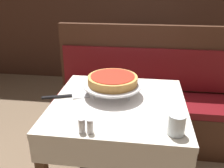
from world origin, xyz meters
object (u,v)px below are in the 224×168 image
(dining_table_rear, at_px, (146,49))
(water_glass_near, at_px, (177,124))
(booth_bench, at_px, (145,109))
(deep_dish_pizza, at_px, (113,80))
(pizza_server, at_px, (68,96))
(pepper_shaker, at_px, (90,126))
(condiment_caddy, at_px, (144,34))
(salt_shaker, at_px, (82,126))
(dining_table_front, at_px, (119,117))
(pizza_pan_stand, at_px, (113,85))

(dining_table_rear, relative_size, water_glass_near, 7.73)
(booth_bench, xyz_separation_m, deep_dish_pizza, (-0.21, -0.64, 0.54))
(booth_bench, xyz_separation_m, pizza_server, (-0.48, -0.70, 0.44))
(pepper_shaker, distance_m, condiment_caddy, 2.13)
(pizza_server, height_order, condiment_caddy, condiment_caddy)
(dining_table_rear, distance_m, condiment_caddy, 0.19)
(booth_bench, distance_m, deep_dish_pizza, 0.86)
(salt_shaker, height_order, condiment_caddy, condiment_caddy)
(dining_table_front, bearing_deg, water_glass_near, -44.61)
(salt_shaker, bearing_deg, condiment_caddy, 83.07)
(dining_table_front, relative_size, water_glass_near, 7.84)
(dining_table_front, relative_size, pepper_shaker, 11.30)
(booth_bench, bearing_deg, pepper_shaker, -103.85)
(pizza_pan_stand, height_order, deep_dish_pizza, deep_dish_pizza)
(booth_bench, bearing_deg, deep_dish_pizza, -108.19)
(booth_bench, xyz_separation_m, condiment_caddy, (-0.04, 1.06, 0.47))
(dining_table_rear, xyz_separation_m, water_glass_near, (0.14, -1.97, 0.17))
(dining_table_rear, distance_m, pizza_pan_stand, 1.62)
(dining_table_front, relative_size, pizza_pan_stand, 2.17)
(pizza_server, height_order, salt_shaker, salt_shaker)
(dining_table_front, xyz_separation_m, booth_bench, (0.16, 0.72, -0.33))
(pizza_server, relative_size, water_glass_near, 2.90)
(condiment_caddy, bearing_deg, booth_bench, -87.63)
(pizza_server, bearing_deg, pizza_pan_stand, 11.27)
(pizza_pan_stand, distance_m, condiment_caddy, 1.71)
(deep_dish_pizza, bearing_deg, water_glass_near, -47.17)
(salt_shaker, relative_size, condiment_caddy, 0.43)
(water_glass_near, distance_m, condiment_caddy, 2.08)
(booth_bench, relative_size, pizza_server, 5.60)
(dining_table_front, height_order, booth_bench, booth_bench)
(pizza_pan_stand, relative_size, pepper_shaker, 5.20)
(dining_table_front, xyz_separation_m, dining_table_rear, (0.16, 1.67, -0.02))
(dining_table_rear, xyz_separation_m, condiment_caddy, (-0.04, 0.10, 0.16))
(dining_table_rear, distance_m, booth_bench, 1.00)
(salt_shaker, bearing_deg, pizza_server, 116.25)
(deep_dish_pizza, height_order, pizza_server, deep_dish_pizza)
(pizza_pan_stand, bearing_deg, pizza_server, -168.73)
(dining_table_front, distance_m, water_glass_near, 0.45)
(booth_bench, distance_m, pepper_shaker, 1.19)
(dining_table_front, bearing_deg, salt_shaker, -111.91)
(pizza_pan_stand, height_order, pepper_shaker, pizza_pan_stand)
(salt_shaker, bearing_deg, dining_table_rear, 81.74)
(dining_table_rear, distance_m, salt_shaker, 2.04)
(dining_table_front, bearing_deg, pizza_pan_stand, 120.89)
(condiment_caddy, bearing_deg, dining_table_front, -93.87)
(pepper_shaker, xyz_separation_m, condiment_caddy, (0.22, 2.12, 0.00))
(pizza_server, xyz_separation_m, condiment_caddy, (0.44, 1.75, 0.03))
(water_glass_near, relative_size, pepper_shaker, 1.44)
(dining_table_rear, xyz_separation_m, pizza_pan_stand, (-0.20, -1.60, 0.19))
(condiment_caddy, bearing_deg, pizza_server, -104.00)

